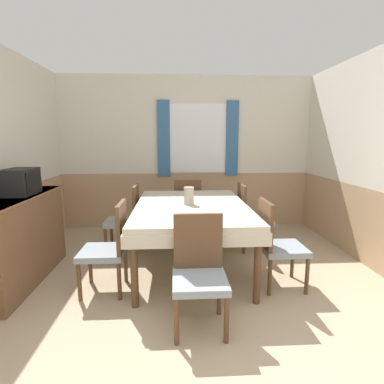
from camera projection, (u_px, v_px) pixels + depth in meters
The scene contains 12 objects.
wall_back at pixel (187, 152), 5.21m from camera, with size 4.68×0.09×2.60m.
wall_right at pixel (380, 161), 3.46m from camera, with size 0.05×4.17×2.60m.
dining_table at pixel (191, 213), 3.58m from camera, with size 1.34×1.95×0.78m.
chair_head_near at pixel (199, 269), 2.47m from camera, with size 0.44×0.44×0.93m.
chair_right_near at pixel (276, 242), 3.12m from camera, with size 0.44×0.44×0.93m.
chair_left_far at pixel (127, 217), 4.11m from camera, with size 0.44×0.44×0.93m.
chair_right_far at pixel (250, 215), 4.21m from camera, with size 0.44×0.44×0.93m.
chair_head_window at pixel (187, 206), 4.76m from camera, with size 0.44×0.44×0.93m.
chair_left_near at pixel (110, 245), 3.02m from camera, with size 0.44×0.44×0.93m.
sideboard at pixel (18, 240), 3.21m from camera, with size 0.46×1.47×0.95m.
tv at pixel (20, 182), 3.22m from camera, with size 0.29×0.40×0.28m.
vase at pixel (189, 196), 3.55m from camera, with size 0.12×0.12×0.21m.
Camera 1 is at (-0.20, -1.46, 1.55)m, focal length 28.00 mm.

